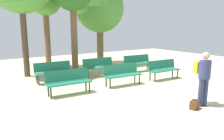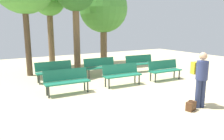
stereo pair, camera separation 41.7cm
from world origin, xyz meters
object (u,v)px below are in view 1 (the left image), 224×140
bench_r0_c2 (163,68)px  tree_3 (45,2)px  visitor_with_backpack (203,76)px  bench_r1_c1 (99,66)px  bench_r1_c2 (138,62)px  bench_r0_c0 (68,80)px  tree_1 (100,9)px  handbag (195,105)px  bench_r0_c1 (122,73)px  bench_r1_c0 (54,71)px

bench_r0_c2 → tree_3: size_ratio=0.34×
visitor_with_backpack → bench_r1_c1: bearing=-70.2°
tree_3 → visitor_with_backpack: tree_3 is taller
bench_r1_c1 → bench_r1_c2: same height
bench_r0_c0 → bench_r0_c2: 4.48m
tree_1 → handbag: (-1.70, -8.27, -3.31)m
bench_r0_c1 → bench_r1_c0: (-2.16, 2.05, 0.00)m
bench_r0_c2 → visitor_with_backpack: bearing=-114.6°
tree_1 → handbag: size_ratio=14.06×
bench_r0_c2 → tree_1: 5.94m
bench_r0_c2 → handbag: bearing=-120.1°
bench_r0_c0 → tree_1: size_ratio=0.33×
visitor_with_backpack → handbag: 0.91m
bench_r0_c1 → tree_3: (-1.24, 5.64, 3.23)m
tree_1 → bench_r1_c1: bearing=-121.6°
bench_r0_c0 → handbag: bearing=-50.7°
bench_r0_c0 → tree_1: tree_1 is taller
bench_r0_c0 → bench_r1_c1: same height
visitor_with_backpack → handbag: visitor_with_backpack is taller
bench_r0_c1 → handbag: bench_r0_c1 is taller
bench_r1_c2 → tree_3: (-3.61, 3.83, 3.23)m
bench_r0_c0 → bench_r0_c1: 2.29m
bench_r1_c0 → tree_3: bearing=77.2°
bench_r1_c2 → handbag: 5.56m
bench_r0_c2 → tree_1: bearing=95.4°
bench_r0_c2 → bench_r1_c2: size_ratio=0.99×
bench_r1_c0 → visitor_with_backpack: (2.79, -5.28, 0.43)m
bench_r1_c2 → handbag: size_ratio=4.62×
tree_3 → handbag: 9.74m
handbag → bench_r1_c0: bearing=113.8°
bench_r0_c0 → visitor_with_backpack: visitor_with_backpack is taller
bench_r1_c1 → tree_3: size_ratio=0.34×
bench_r0_c2 → visitor_with_backpack: 3.44m
bench_r0_c2 → visitor_with_backpack: (-1.55, -3.04, 0.43)m
bench_r0_c1 → bench_r0_c0: bearing=-178.6°
bench_r1_c2 → tree_1: bearing=102.9°
bench_r1_c0 → tree_3: tree_3 is taller
tree_1 → tree_3: bearing=168.0°
tree_1 → tree_3: (-3.15, 0.67, 0.29)m
bench_r1_c2 → tree_1: 4.34m
bench_r0_c2 → bench_r1_c2: same height
bench_r1_c1 → handbag: (0.14, -5.28, -0.37)m
bench_r0_c1 → bench_r1_c1: 1.98m
bench_r0_c0 → handbag: (2.50, -3.38, -0.37)m
bench_r0_c0 → tree_3: 6.51m
bench_r1_c0 → tree_1: size_ratio=0.32×
tree_3 → bench_r0_c0: bearing=-100.7°
bench_r0_c1 → tree_1: size_ratio=0.33×
bench_r0_c2 → bench_r1_c1: same height
bench_r1_c0 → handbag: (2.36, -5.35, -0.37)m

